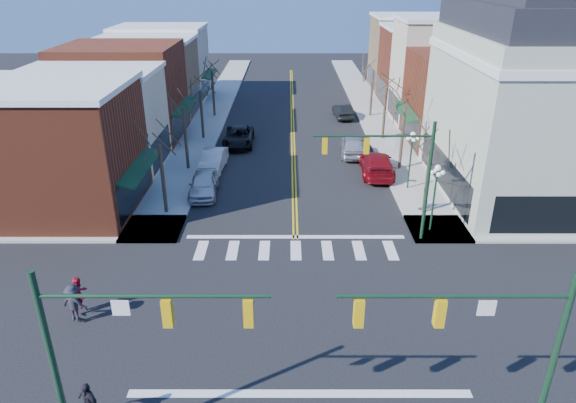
{
  "coord_description": "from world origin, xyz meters",
  "views": [
    {
      "loc": [
        -0.43,
        -19.2,
        14.67
      ],
      "look_at": [
        -0.45,
        6.77,
        2.8
      ],
      "focal_mm": 32.0,
      "sensor_mm": 36.0,
      "label": 1
    }
  ],
  "objects_px": {
    "lamppost_midblock": "(411,151)",
    "car_left_mid": "(213,160)",
    "victorian_corner": "(544,100)",
    "car_left_near": "(204,184)",
    "car_right_mid": "(353,145)",
    "lamppost_corner": "(435,187)",
    "car_right_near": "(377,164)",
    "pedestrian_red_b": "(80,294)",
    "car_right_far": "(343,111)",
    "car_left_far": "(239,137)",
    "pedestrian_dark_a": "(89,403)",
    "pedestrian_dark_b": "(74,303)"
  },
  "relations": [
    {
      "from": "car_left_near",
      "to": "lamppost_midblock",
      "type": "bearing_deg",
      "value": 0.61
    },
    {
      "from": "lamppost_midblock",
      "to": "car_right_near",
      "type": "xyz_separation_m",
      "value": [
        -1.8,
        3.03,
        -2.11
      ]
    },
    {
      "from": "car_right_near",
      "to": "car_right_mid",
      "type": "height_order",
      "value": "car_right_near"
    },
    {
      "from": "lamppost_corner",
      "to": "pedestrian_dark_b",
      "type": "distance_m",
      "value": 20.3
    },
    {
      "from": "pedestrian_red_b",
      "to": "pedestrian_dark_b",
      "type": "bearing_deg",
      "value": -158.55
    },
    {
      "from": "car_left_mid",
      "to": "pedestrian_dark_a",
      "type": "bearing_deg",
      "value": -88.61
    },
    {
      "from": "pedestrian_red_b",
      "to": "pedestrian_dark_a",
      "type": "height_order",
      "value": "pedestrian_red_b"
    },
    {
      "from": "car_right_far",
      "to": "pedestrian_dark_a",
      "type": "height_order",
      "value": "pedestrian_dark_a"
    },
    {
      "from": "car_right_mid",
      "to": "lamppost_midblock",
      "type": "bearing_deg",
      "value": 115.67
    },
    {
      "from": "pedestrian_dark_a",
      "to": "car_right_mid",
      "type": "bearing_deg",
      "value": 97.87
    },
    {
      "from": "car_left_near",
      "to": "car_right_near",
      "type": "distance_m",
      "value": 13.39
    },
    {
      "from": "car_right_near",
      "to": "pedestrian_dark_a",
      "type": "xyz_separation_m",
      "value": [
        -13.7,
        -24.1,
        0.17
      ]
    },
    {
      "from": "car_left_mid",
      "to": "pedestrian_dark_b",
      "type": "xyz_separation_m",
      "value": [
        -3.6,
        -19.25,
        0.26
      ]
    },
    {
      "from": "lamppost_corner",
      "to": "pedestrian_dark_a",
      "type": "height_order",
      "value": "lamppost_corner"
    },
    {
      "from": "pedestrian_dark_b",
      "to": "car_right_mid",
      "type": "bearing_deg",
      "value": -109.7
    },
    {
      "from": "pedestrian_dark_b",
      "to": "lamppost_corner",
      "type": "bearing_deg",
      "value": -140.54
    },
    {
      "from": "victorian_corner",
      "to": "car_left_mid",
      "type": "relative_size",
      "value": 2.96
    },
    {
      "from": "car_left_near",
      "to": "pedestrian_red_b",
      "type": "relative_size",
      "value": 2.66
    },
    {
      "from": "pedestrian_dark_a",
      "to": "pedestrian_dark_b",
      "type": "bearing_deg",
      "value": 146.27
    },
    {
      "from": "car_left_far",
      "to": "car_right_mid",
      "type": "height_order",
      "value": "car_right_mid"
    },
    {
      "from": "car_right_mid",
      "to": "car_left_far",
      "type": "bearing_deg",
      "value": -12.01
    },
    {
      "from": "car_left_far",
      "to": "pedestrian_dark_b",
      "type": "bearing_deg",
      "value": -101.62
    },
    {
      "from": "lamppost_midblock",
      "to": "car_left_mid",
      "type": "xyz_separation_m",
      "value": [
        -14.6,
        3.96,
        -2.17
      ]
    },
    {
      "from": "victorian_corner",
      "to": "car_left_near",
      "type": "xyz_separation_m",
      "value": [
        -22.9,
        -0.39,
        -5.85
      ]
    },
    {
      "from": "car_right_near",
      "to": "car_right_far",
      "type": "bearing_deg",
      "value": -83.76
    },
    {
      "from": "car_right_mid",
      "to": "pedestrian_dark_b",
      "type": "relative_size",
      "value": 2.76
    },
    {
      "from": "lamppost_corner",
      "to": "pedestrian_dark_b",
      "type": "height_order",
      "value": "lamppost_corner"
    },
    {
      "from": "lamppost_midblock",
      "to": "car_left_far",
      "type": "relative_size",
      "value": 0.78
    },
    {
      "from": "lamppost_midblock",
      "to": "pedestrian_red_b",
      "type": "height_order",
      "value": "lamppost_midblock"
    },
    {
      "from": "victorian_corner",
      "to": "pedestrian_red_b",
      "type": "bearing_deg",
      "value": -151.98
    },
    {
      "from": "victorian_corner",
      "to": "car_left_mid",
      "type": "bearing_deg",
      "value": 168.97
    },
    {
      "from": "car_right_near",
      "to": "car_right_far",
      "type": "xyz_separation_m",
      "value": [
        -1.05,
        16.44,
        -0.12
      ]
    },
    {
      "from": "pedestrian_red_b",
      "to": "car_left_mid",
      "type": "bearing_deg",
      "value": 10.47
    },
    {
      "from": "car_left_near",
      "to": "car_right_mid",
      "type": "bearing_deg",
      "value": 33.55
    },
    {
      "from": "victorian_corner",
      "to": "car_left_mid",
      "type": "xyz_separation_m",
      "value": [
        -22.9,
        4.46,
        -5.86
      ]
    },
    {
      "from": "car_right_far",
      "to": "victorian_corner",
      "type": "bearing_deg",
      "value": 113.82
    },
    {
      "from": "lamppost_midblock",
      "to": "car_left_mid",
      "type": "relative_size",
      "value": 0.9
    },
    {
      "from": "car_left_far",
      "to": "pedestrian_dark_a",
      "type": "distance_m",
      "value": 31.41
    },
    {
      "from": "lamppost_corner",
      "to": "car_right_near",
      "type": "height_order",
      "value": "lamppost_corner"
    },
    {
      "from": "car_left_near",
      "to": "car_right_mid",
      "type": "relative_size",
      "value": 0.94
    },
    {
      "from": "victorian_corner",
      "to": "car_left_mid",
      "type": "distance_m",
      "value": 24.06
    },
    {
      "from": "car_left_far",
      "to": "pedestrian_red_b",
      "type": "distance_m",
      "value": 25.37
    },
    {
      "from": "lamppost_midblock",
      "to": "car_right_far",
      "type": "xyz_separation_m",
      "value": [
        -2.85,
        19.48,
        -2.22
      ]
    },
    {
      "from": "car_left_mid",
      "to": "victorian_corner",
      "type": "bearing_deg",
      "value": -7.58
    },
    {
      "from": "victorian_corner",
      "to": "car_right_mid",
      "type": "height_order",
      "value": "victorian_corner"
    },
    {
      "from": "pedestrian_red_b",
      "to": "pedestrian_dark_a",
      "type": "xyz_separation_m",
      "value": [
        2.7,
        -6.47,
        -0.01
      ]
    },
    {
      "from": "lamppost_corner",
      "to": "car_left_far",
      "type": "distance_m",
      "value": 21.39
    },
    {
      "from": "pedestrian_red_b",
      "to": "pedestrian_dark_b",
      "type": "xyz_separation_m",
      "value": [
        0.0,
        -0.69,
        0.02
      ]
    },
    {
      "from": "car_right_near",
      "to": "car_right_far",
      "type": "relative_size",
      "value": 1.32
    },
    {
      "from": "car_right_near",
      "to": "pedestrian_red_b",
      "type": "relative_size",
      "value": 3.33
    }
  ]
}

